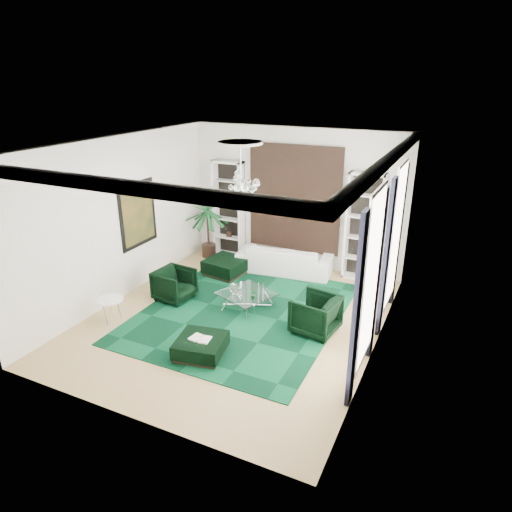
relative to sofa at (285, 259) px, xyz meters
The scene contains 30 objects.
floor 2.88m from the sofa, 90.00° to the right, with size 6.00×7.00×0.02m, color tan.
ceiling 4.47m from the sofa, 90.00° to the right, with size 6.00×7.00×0.02m, color white.
wall_back 1.67m from the sofa, 90.00° to the left, with size 6.00×0.02×3.80m, color white.
wall_front 6.54m from the sofa, 90.00° to the right, with size 6.00×0.02×3.80m, color white.
wall_left 4.42m from the sofa, 136.56° to the right, with size 0.02×7.00×3.80m, color white.
wall_right 4.42m from the sofa, 43.44° to the right, with size 0.02×7.00×3.80m, color white.
crown_molding 4.38m from the sofa, 90.00° to the right, with size 6.00×7.00×0.18m, color white, non-canonical shape.
ceiling_medallion 4.25m from the sofa, 90.00° to the right, with size 0.90×0.90×0.05m, color white.
tapestry 1.65m from the sofa, 90.00° to the left, with size 2.50×0.06×2.80m, color black.
shelving_left 2.25m from the sofa, 166.73° to the left, with size 0.90×0.38×2.80m, color white, non-canonical shape.
shelving_right 2.25m from the sofa, 13.27° to the left, with size 0.90×0.38×2.80m, color white, non-canonical shape.
painting 4.01m from the sofa, 142.85° to the right, with size 0.04×1.30×1.60m, color black.
window_near 5.03m from the sofa, 51.43° to the right, with size 0.03×1.10×2.90m, color white.
curtain_near_a 5.56m from the sofa, 56.88° to the right, with size 0.07×0.30×3.25m, color black.
curtain_near_b 4.38m from the sofa, 45.15° to the right, with size 0.07×0.30×3.25m, color black.
window_far 3.62m from the sofa, 24.30° to the right, with size 0.03×1.10×2.90m, color white.
curtain_far_a 3.86m from the sofa, 35.78° to the right, with size 0.07×0.30×3.25m, color black.
curtain_far_b 3.27m from the sofa, 10.92° to the right, with size 0.07×0.30×3.25m, color black.
rug 2.58m from the sofa, 90.00° to the right, with size 4.20×5.00×0.02m, color black.
sofa is the anchor object (origin of this frame).
armchair_left 3.18m from the sofa, 123.44° to the right, with size 0.81×0.83×0.76m, color black.
armchair_right 3.18m from the sofa, 56.56° to the right, with size 0.86×0.89×0.81m, color black.
coffee_table 2.31m from the sofa, 90.00° to the right, with size 1.07×1.07×0.37m, color white, non-canonical shape.
ottoman_side 1.60m from the sofa, 147.80° to the right, with size 0.97×0.97×0.43m, color black.
ottoman_front 4.40m from the sofa, 89.35° to the right, with size 0.89×0.89×0.36m, color black.
book 4.40m from the sofa, 89.35° to the right, with size 0.41×0.27×0.03m, color white.
side_table 4.77m from the sofa, 119.52° to the right, with size 0.57×0.57×0.54m, color white.
palm 2.57m from the sofa, behind, with size 1.43×1.43×2.28m, color #124D20, non-canonical shape.
chandelier 3.56m from the sofa, 90.00° to the right, with size 0.81×0.81×0.73m, color white, non-canonical shape.
table_plant 2.54m from the sofa, 83.92° to the right, with size 0.14×0.11×0.25m, color #124D20.
Camera 1 is at (4.18, -7.83, 5.01)m, focal length 32.00 mm.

